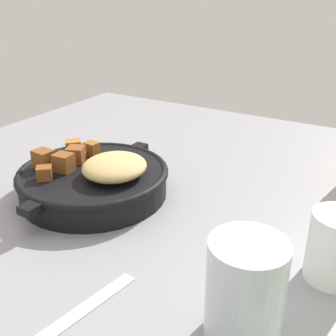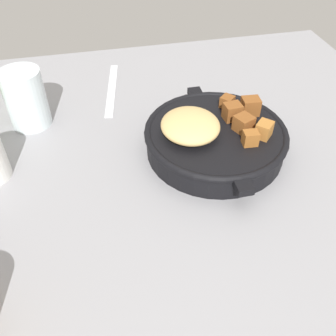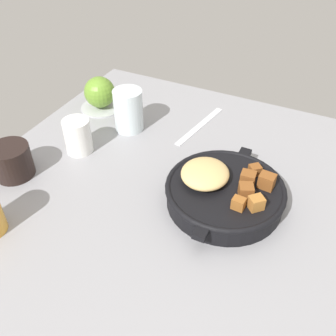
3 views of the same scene
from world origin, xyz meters
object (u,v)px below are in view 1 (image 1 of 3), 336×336
(cast_iron_skillet, at_px, (95,178))
(water_glass_tall, at_px, (245,292))
(white_creamer_pitcher, at_px, (336,247))
(butter_knife, at_px, (55,329))

(cast_iron_skillet, xyz_separation_m, water_glass_tall, (0.15, 0.31, 0.02))
(white_creamer_pitcher, height_order, water_glass_tall, water_glass_tall)
(butter_knife, height_order, white_creamer_pitcher, white_creamer_pitcher)
(cast_iron_skillet, distance_m, white_creamer_pitcher, 0.36)
(white_creamer_pitcher, bearing_deg, water_glass_tall, -23.45)
(cast_iron_skillet, relative_size, white_creamer_pitcher, 3.41)
(cast_iron_skillet, distance_m, butter_knife, 0.28)
(white_creamer_pitcher, bearing_deg, cast_iron_skillet, -92.65)
(cast_iron_skillet, bearing_deg, butter_knife, 31.81)
(cast_iron_skillet, relative_size, butter_knife, 1.36)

